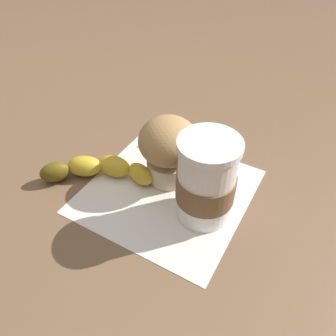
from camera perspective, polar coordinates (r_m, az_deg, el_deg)
The scene contains 6 objects.
ground_plane at distance 0.56m, azimuth -0.00°, elevation -4.02°, with size 3.00×3.00×0.00m, color brown.
paper_napkin at distance 0.56m, azimuth -0.00°, elevation -3.96°, with size 0.26×0.26×0.00m, color white.
coffee_cup at distance 0.48m, azimuth 6.64°, elevation -2.35°, with size 0.09×0.09×0.14m.
muffin at distance 0.54m, azimuth 0.07°, elevation 3.63°, with size 0.10×0.10×0.12m.
banana at distance 0.58m, azimuth -11.94°, elevation -0.11°, with size 0.20×0.09×0.04m.
wooden_stirrer at distance 0.68m, azimuth -2.28°, elevation 5.84°, with size 0.11×0.01×0.00m, color tan.
Camera 1 is at (-0.11, 0.37, 0.40)m, focal length 35.00 mm.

